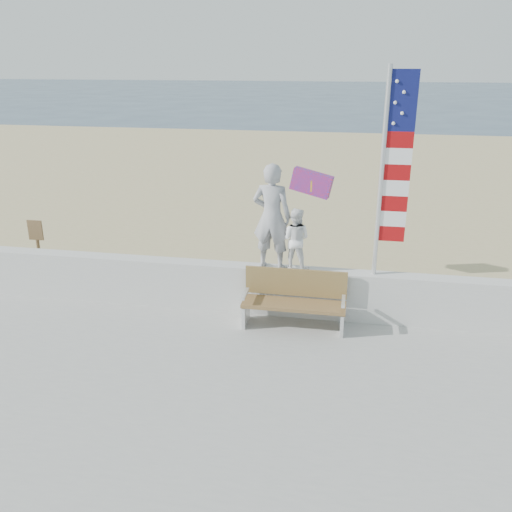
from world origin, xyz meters
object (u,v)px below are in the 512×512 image
object	(u,v)px
adult	(272,217)
child	(295,239)
bench	(294,299)
flag	(390,166)

from	to	relation	value
adult	child	world-z (taller)	adult
adult	bench	size ratio (longest dim) A/B	1.06
adult	flag	distance (m)	2.18
bench	child	bearing A→B (deg)	97.84
adult	flag	size ratio (longest dim) A/B	0.54
adult	bench	xyz separation A→B (m)	(0.48, -0.45, -1.34)
adult	bench	world-z (taller)	adult
adult	flag	world-z (taller)	flag
adult	child	xyz separation A→B (m)	(0.42, 0.00, -0.39)
adult	bench	bearing A→B (deg)	143.96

